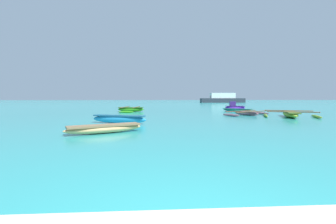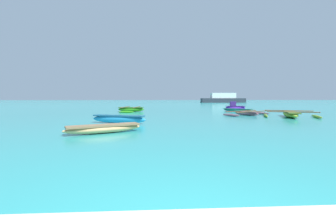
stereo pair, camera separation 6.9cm
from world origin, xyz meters
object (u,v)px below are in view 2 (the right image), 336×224
Objects in this scene: moored_boat_2 at (238,110)px; moored_boat_4 at (119,119)px; moored_boat_0 at (131,109)px; distant_ferry at (223,99)px; moored_boat_3 at (247,113)px; moored_boat_6 at (104,128)px; moored_boat_5 at (290,114)px; moored_boat_1 at (235,107)px.

moored_boat_2 is 0.85× the size of moored_boat_4.
moored_boat_0 is 45.18m from distant_ferry.
moored_boat_4 is at bearing -91.52° from moored_boat_3.
moored_boat_6 is 58.23m from distant_ferry.
moored_boat_3 is 3.33m from moored_boat_5.
moored_boat_4 is (-10.02, -5.48, 0.10)m from moored_boat_3.
moored_boat_2 is (-0.67, -2.76, -0.20)m from moored_boat_1.
moored_boat_4 is (0.43, -11.04, 0.02)m from moored_boat_0.
moored_boat_2 is at bearing -104.86° from distant_ferry.
moored_boat_0 reaches higher than moored_boat_2.
moored_boat_3 is (-1.19, -5.24, 0.00)m from moored_boat_2.
moored_boat_3 is at bearing -59.18° from moored_boat_2.
distant_ferry is (22.17, 39.35, 0.88)m from moored_boat_0.
moored_boat_0 is at bearing -137.98° from moored_boat_2.
moored_boat_1 is 0.19× the size of distant_ferry.
moored_boat_3 is (-1.86, -8.00, -0.19)m from moored_boat_1.
moored_boat_4 is 54.88m from distant_ferry.
distant_ferry is at bearing 87.25° from moored_boat_4.
moored_boat_1 is 0.83× the size of moored_boat_2.
moored_boat_3 is 13.56m from moored_boat_6.
distant_ferry is at bearing 118.73° from moored_boat_2.
moored_boat_0 is at bearing 81.18° from moored_boat_5.
moored_boat_0 is 1.03× the size of moored_boat_3.
moored_boat_5 is at bearing 35.55° from moored_boat_4.
moored_boat_2 is 41.06m from distant_ferry.
moored_boat_1 is at bearing 28.80° from moored_boat_6.
moored_boat_1 is 38.21m from distant_ferry.
moored_boat_5 reaches higher than moored_boat_6.
moored_boat_3 is at bearing 15.77° from moored_boat_6.
moored_boat_1 is at bearing 119.86° from moored_boat_2.
moored_boat_5 is at bearing -79.01° from moored_boat_1.
moored_boat_0 is 1.91× the size of moored_boat_1.
moored_boat_6 is at bearing -111.98° from distant_ferry.
moored_boat_5 is 47.91m from distant_ferry.
moored_boat_1 is at bearing 25.70° from moored_boat_5.
moored_boat_4 is (-11.21, -10.72, 0.11)m from moored_boat_2.
moored_boat_6 is (-11.93, -17.07, -0.15)m from moored_boat_1.
moored_boat_1 is at bearing 136.71° from moored_boat_3.
distant_ferry is at bearing 10.66° from moored_boat_5.
moored_boat_4 reaches higher than moored_boat_6.
moored_boat_5 reaches higher than moored_boat_2.
moored_boat_5 is at bearing -35.72° from moored_boat_2.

